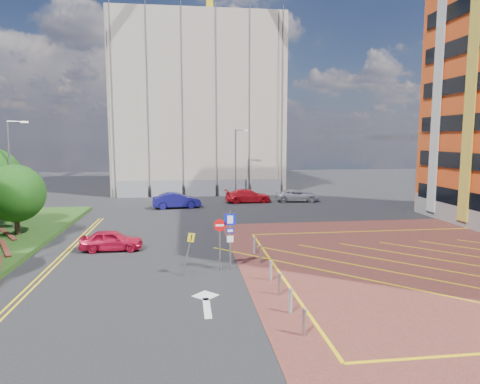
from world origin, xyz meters
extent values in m
plane|color=black|center=(0.00, 0.00, 0.00)|extent=(140.00, 140.00, 0.00)
cube|color=brown|center=(14.00, 0.00, 0.01)|extent=(26.00, 26.00, 0.02)
cube|color=maroon|center=(-12.80, 6.00, 0.20)|extent=(2.29, 4.27, 0.40)
cube|color=maroon|center=(-14.20, 10.00, 0.20)|extent=(2.69, 4.06, 0.40)
cylinder|color=#3D2B1C|center=(-13.50, 10.00, 1.20)|extent=(0.36, 0.36, 1.80)
sphere|color=#0F3D0E|center=(-13.50, 10.00, 3.20)|extent=(4.00, 4.00, 4.00)
cylinder|color=#9EA0A8|center=(-14.50, 12.00, 4.30)|extent=(0.16, 0.16, 8.00)
cylinder|color=#9EA0A8|center=(-13.90, 12.00, 8.18)|extent=(1.20, 0.10, 0.10)
cube|color=silver|center=(-13.30, 12.00, 8.15)|extent=(0.50, 0.15, 0.12)
cylinder|color=#9EA0A8|center=(4.00, 28.00, 4.00)|extent=(0.16, 0.16, 8.00)
cylinder|color=#9EA0A8|center=(4.60, 28.00, 7.88)|extent=(1.20, 0.10, 0.10)
cube|color=silver|center=(5.20, 28.00, 7.85)|extent=(0.50, 0.15, 0.12)
cylinder|color=#9EA0A8|center=(0.50, 1.00, 1.60)|extent=(0.10, 0.10, 3.20)
cube|color=#0A17B4|center=(0.50, 0.97, 2.75)|extent=(0.60, 0.04, 0.60)
cube|color=white|center=(0.50, 0.94, 2.75)|extent=(0.30, 0.02, 0.42)
cube|color=#0A17B4|center=(0.50, 0.97, 2.15)|extent=(0.40, 0.04, 0.25)
cube|color=white|center=(0.50, 0.94, 2.15)|extent=(0.28, 0.02, 0.14)
cube|color=white|center=(0.50, 0.97, 1.70)|extent=(0.35, 0.04, 0.35)
cylinder|color=#9EA0A8|center=(-0.05, 1.00, 1.35)|extent=(0.08, 0.08, 2.70)
cylinder|color=red|center=(-0.05, 0.97, 2.45)|extent=(0.64, 0.04, 0.64)
cube|color=white|center=(-0.05, 0.94, 2.45)|extent=(0.44, 0.02, 0.10)
cylinder|color=#9EA0A8|center=(-1.78, 0.31, 1.10)|extent=(0.63, 0.08, 2.15)
cube|color=yellow|center=(-1.56, 0.28, 2.00)|extent=(0.42, 0.42, 0.55)
cylinder|color=#9EA0A8|center=(2.30, -7.00, 0.47)|extent=(0.14, 0.14, 0.90)
cylinder|color=black|center=(2.30, -5.00, 0.47)|extent=(0.14, 0.14, 0.90)
cylinder|color=#9EA0A8|center=(2.30, -3.00, 0.47)|extent=(0.14, 0.14, 0.90)
cylinder|color=black|center=(2.30, -1.00, 0.47)|extent=(0.14, 0.14, 0.90)
cylinder|color=#9EA0A8|center=(2.30, 2.00, 0.47)|extent=(0.14, 0.14, 0.90)
cylinder|color=black|center=(2.30, 4.00, 0.47)|extent=(0.14, 0.14, 0.90)
cube|color=#AB9D8C|center=(0.00, 40.00, 11.00)|extent=(21.20, 19.20, 22.00)
cube|color=yellow|center=(2.00, 42.00, 17.00)|extent=(0.90, 0.90, 34.00)
cube|color=gray|center=(1.00, 30.00, 1.00)|extent=(21.60, 0.06, 2.00)
imported|color=red|center=(-6.45, 5.90, 0.65)|extent=(3.82, 1.56, 1.30)
imported|color=navy|center=(-2.70, 21.75, 0.78)|extent=(4.92, 2.21, 1.57)
imported|color=red|center=(4.94, 24.58, 0.72)|extent=(5.08, 2.25, 1.45)
imported|color=silver|center=(10.49, 24.58, 0.66)|extent=(4.98, 2.74, 1.32)
camera|label=1|loc=(-1.82, -21.04, 7.03)|focal=32.00mm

